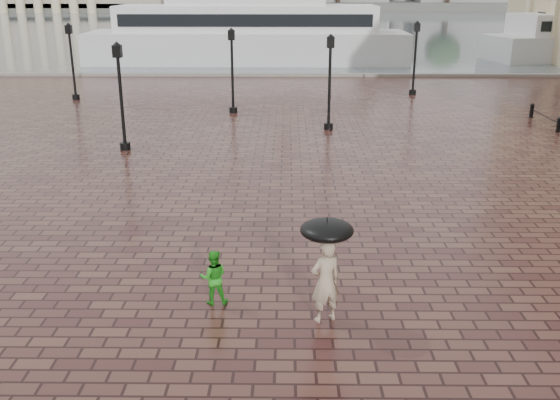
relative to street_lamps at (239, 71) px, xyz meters
name	(u,v)px	position (x,y,z in m)	size (l,w,h in m)	color
ground	(252,242)	(1.60, -17.60, -2.33)	(300.00, 300.00, 0.00)	#341918
harbour_water	(282,24)	(1.60, 74.40, -2.33)	(240.00, 240.00, 0.00)	#485357
quay_edge	(275,76)	(1.60, 14.40, -2.33)	(80.00, 0.60, 0.30)	slate
far_shore	(284,4)	(1.60, 142.40, -1.33)	(300.00, 60.00, 2.00)	#4C4C47
street_lamps	(239,71)	(0.00, 0.00, 0.00)	(21.44, 14.44, 4.40)	black
adult_pedestrian	(325,281)	(3.40, -21.84, -1.40)	(0.67, 0.44, 1.84)	tan
child_pedestrian	(214,277)	(0.95, -21.10, -1.69)	(0.62, 0.48, 1.27)	#21921B
ferry_near	(247,31)	(-0.94, 22.69, 0.41)	(27.79, 6.71, 9.11)	silver
umbrella	(327,230)	(3.40, -21.84, -0.24)	(1.10, 1.10, 1.18)	black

